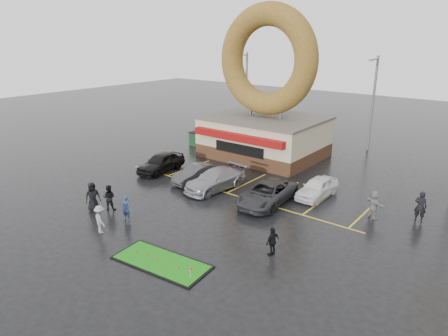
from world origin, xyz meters
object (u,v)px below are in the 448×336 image
Objects in this scene: streetlight_left at (246,91)px; person_blue at (126,208)px; car_black at (161,162)px; dumpster at (199,139)px; car_dgrey at (196,174)px; person_cameraman at (273,241)px; car_white at (317,188)px; donut_shop at (265,108)px; car_grey at (267,193)px; car_silver at (215,179)px; putting_green at (161,262)px; streetlight_mid at (373,102)px.

streetlight_left is 25.45m from person_blue.
dumpster is at bearing 104.55° from car_black.
person_cameraman reaches higher than car_dgrey.
person_blue is (-7.45, -10.61, 0.12)m from car_white.
person_blue is at bearing -86.78° from donut_shop.
car_black is 10.48m from car_grey.
person_cameraman is at bearing -52.04° from streetlight_left.
car_white is at bearing 32.88° from car_silver.
dumpster is at bearing 163.38° from car_white.
person_blue is (-0.90, -7.43, 0.06)m from car_silver.
streetlight_left is at bearing 125.28° from car_silver.
person_blue is (1.23, -7.67, 0.15)m from car_dgrey.
putting_green is (6.37, -9.69, -0.62)m from car_dgrey.
car_dgrey is at bearing -67.45° from streetlight_left.
person_cameraman is 0.30× the size of putting_green.
streetlight_left is at bearing 116.85° from putting_green.
streetlight_mid is 18.60m from car_silver.
streetlight_left is 17.99m from car_dgrey.
putting_green is at bearing -33.87° from person_blue.
person_cameraman is at bearing -27.41° from car_black.
person_blue is (-5.30, -7.51, 0.08)m from car_grey.
person_blue is 1.04× the size of person_cameraman.
person_cameraman is (8.17, -5.40, 0.03)m from car_silver.
car_grey is at bearing -29.84° from dumpster.
car_white is 12.85m from putting_green.
person_blue reaches higher than dumpster.
car_grey is 2.93× the size of dumpster.
car_dgrey is 9.16m from car_white.
streetlight_left is 1.71× the size of car_grey.
car_white is at bearing 25.19° from car_dgrey.
putting_green is (-0.91, -26.86, -4.74)m from streetlight_mid.
streetlight_mid reaches higher than putting_green.
donut_shop reaches higher than streetlight_left.
donut_shop is 2.62× the size of car_silver.
car_dgrey is 2.46× the size of person_blue.
person_blue is (0.95, -16.90, -3.65)m from donut_shop.
dumpster is (-13.42, 8.38, -0.08)m from car_grey.
dumpster is at bearing -119.74° from person_cameraman.
car_black reaches higher than car_white.
car_silver reaches higher than putting_green.
dumpster is 22.29m from putting_green.
streetlight_left is at bearing 95.98° from person_blue.
donut_shop is at bearing 145.28° from car_white.
car_white reaches higher than car_dgrey.
person_cameraman is (3.02, -22.82, -4.00)m from streetlight_mid.
person_blue reaches higher than car_dgrey.
car_black reaches higher than putting_green.
car_black is (2.78, -16.07, -4.00)m from streetlight_left.
donut_shop is at bearing -44.78° from streetlight_left.
person_cameraman is at bearing 45.77° from putting_green.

